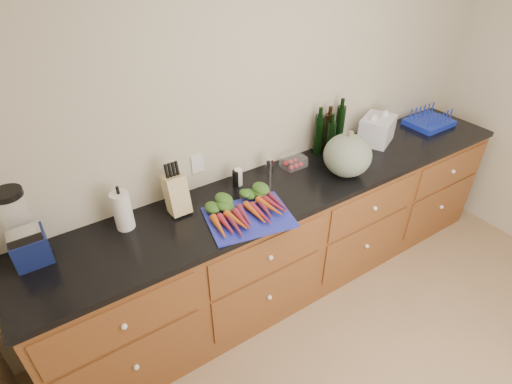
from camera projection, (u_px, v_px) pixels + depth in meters
wall_back at (272, 115)px, 2.73m from camera, size 4.10×0.05×2.60m
cabinets at (295, 235)px, 2.99m from camera, size 3.60×0.64×0.90m
countertop at (298, 183)px, 2.72m from camera, size 3.64×0.62×0.04m
cutting_board at (249, 217)px, 2.37m from camera, size 0.56×0.46×0.01m
carrots at (245, 209)px, 2.38m from camera, size 0.44×0.32×0.06m
squash at (347, 155)px, 2.70m from camera, size 0.33×0.33×0.29m
blender_appliance at (23, 232)px, 1.98m from camera, size 0.17×0.17×0.44m
paper_towel at (123, 211)px, 2.24m from camera, size 0.10×0.10×0.24m
knife_block at (176, 194)px, 2.37m from camera, size 0.12×0.12×0.24m
grinder_salt at (238, 177)px, 2.63m from camera, size 0.05×0.05×0.12m
grinder_pepper at (236, 178)px, 2.63m from camera, size 0.05×0.05×0.11m
canister_chrome at (269, 166)px, 2.75m from camera, size 0.05×0.05×0.12m
tomato_box at (294, 162)px, 2.84m from camera, size 0.16×0.13×0.07m
bottles at (329, 133)px, 2.96m from camera, size 0.27×0.14×0.33m
grocery_bag at (377, 130)px, 3.12m from camera, size 0.34×0.32×0.20m
dish_rack at (429, 121)px, 3.41m from camera, size 0.36×0.29×0.14m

